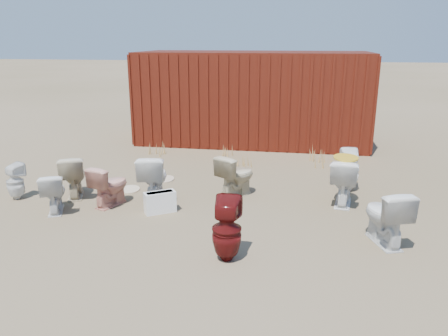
% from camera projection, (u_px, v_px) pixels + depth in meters
% --- Properties ---
extents(ground, '(100.00, 100.00, 0.00)m').
position_uv_depth(ground, '(218.00, 210.00, 7.23)').
color(ground, brown).
rests_on(ground, ground).
extents(shipping_container, '(6.00, 2.40, 2.40)m').
position_uv_depth(shipping_container, '(253.00, 97.00, 11.81)').
color(shipping_container, '#44100B').
rests_on(shipping_container, ground).
extents(toilet_front_a, '(0.60, 0.74, 0.66)m').
position_uv_depth(toilet_front_a, '(54.00, 192.00, 7.08)').
color(toilet_front_a, silver).
rests_on(toilet_front_a, ground).
extents(toilet_front_pink, '(0.61, 0.78, 0.70)m').
position_uv_depth(toilet_front_pink, '(110.00, 185.00, 7.35)').
color(toilet_front_pink, '#E09681').
rests_on(toilet_front_pink, ground).
extents(toilet_front_c, '(0.59, 0.88, 0.83)m').
position_uv_depth(toilet_front_c, '(153.00, 177.00, 7.56)').
color(toilet_front_c, white).
rests_on(toilet_front_c, ground).
extents(toilet_front_maroon, '(0.38, 0.39, 0.84)m').
position_uv_depth(toilet_front_maroon, '(227.00, 230.00, 5.49)').
color(toilet_front_maroon, '#5B100F').
rests_on(toilet_front_maroon, ground).
extents(toilet_front_e, '(0.68, 0.89, 0.80)m').
position_uv_depth(toilet_front_e, '(385.00, 216.00, 5.96)').
color(toilet_front_e, silver).
rests_on(toilet_front_e, ground).
extents(toilet_back_a, '(0.38, 0.38, 0.65)m').
position_uv_depth(toilet_back_a, '(15.00, 181.00, 7.64)').
color(toilet_back_a, white).
rests_on(toilet_back_a, ground).
extents(toilet_back_beige_left, '(0.69, 0.86, 0.76)m').
position_uv_depth(toilet_back_beige_left, '(73.00, 176.00, 7.76)').
color(toilet_back_beige_left, beige).
rests_on(toilet_back_beige_left, ground).
extents(toilet_back_beige_right, '(0.77, 0.86, 0.76)m').
position_uv_depth(toilet_back_beige_right, '(236.00, 175.00, 7.79)').
color(toilet_back_beige_right, '#C9B993').
rests_on(toilet_back_beige_right, ground).
extents(toilet_back_yellowlid, '(0.56, 0.85, 0.81)m').
position_uv_depth(toilet_back_yellowlid, '(344.00, 181.00, 7.40)').
color(toilet_back_yellowlid, white).
rests_on(toilet_back_yellowlid, ground).
extents(toilet_back_e, '(0.38, 0.39, 0.79)m').
position_uv_depth(toilet_back_e, '(349.00, 170.00, 8.05)').
color(toilet_back_e, white).
rests_on(toilet_back_e, ground).
extents(yellow_lid, '(0.41, 0.51, 0.02)m').
position_uv_depth(yellow_lid, '(346.00, 158.00, 7.28)').
color(yellow_lid, gold).
rests_on(yellow_lid, toilet_back_yellowlid).
extents(loose_tank, '(0.53, 0.44, 0.35)m').
position_uv_depth(loose_tank, '(160.00, 202.00, 7.09)').
color(loose_tank, white).
rests_on(loose_tank, ground).
extents(loose_lid_near, '(0.39, 0.50, 0.02)m').
position_uv_depth(loose_lid_near, '(164.00, 179.00, 8.77)').
color(loose_lid_near, beige).
rests_on(loose_lid_near, ground).
extents(loose_lid_far, '(0.45, 0.53, 0.02)m').
position_uv_depth(loose_lid_far, '(130.00, 189.00, 8.18)').
color(loose_lid_far, beige).
rests_on(loose_lid_far, ground).
extents(weed_clump_a, '(0.36, 0.36, 0.33)m').
position_uv_depth(weed_clump_a, '(156.00, 148.00, 10.62)').
color(weed_clump_a, '#B08746').
rests_on(weed_clump_a, ground).
extents(weed_clump_b, '(0.32, 0.32, 0.26)m').
position_uv_depth(weed_clump_b, '(245.00, 160.00, 9.74)').
color(weed_clump_b, '#B08746').
rests_on(weed_clump_b, ground).
extents(weed_clump_c, '(0.36, 0.36, 0.30)m').
position_uv_depth(weed_clump_c, '(323.00, 162.00, 9.47)').
color(weed_clump_c, '#B08746').
rests_on(weed_clump_c, ground).
extents(weed_clump_d, '(0.30, 0.30, 0.27)m').
position_uv_depth(weed_clump_d, '(226.00, 151.00, 10.49)').
color(weed_clump_d, '#B08746').
rests_on(weed_clump_d, ground).
extents(weed_clump_e, '(0.34, 0.34, 0.31)m').
position_uv_depth(weed_clump_e, '(317.00, 155.00, 10.08)').
color(weed_clump_e, '#B08746').
rests_on(weed_clump_e, ground).
extents(weed_clump_f, '(0.28, 0.28, 0.27)m').
position_uv_depth(weed_clump_f, '(389.00, 209.00, 6.92)').
color(weed_clump_f, '#B08746').
rests_on(weed_clump_f, ground).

